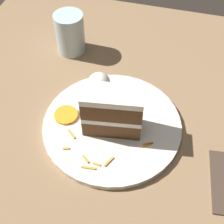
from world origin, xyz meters
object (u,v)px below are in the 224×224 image
at_px(plate, 112,125).
at_px(orange_garnish, 66,115).
at_px(cake_slice, 112,111).
at_px(cream_dollop, 99,84).
at_px(drinking_glass, 70,36).

bearing_deg(plate, orange_garnish, 93.95).
distance_m(cake_slice, cream_dollop, 0.11).
xyz_separation_m(cake_slice, orange_garnish, (0.00, 0.10, -0.05)).
relative_size(plate, orange_garnish, 5.74).
distance_m(plate, drinking_glass, 0.27).
height_order(plate, cream_dollop, cream_dollop).
relative_size(cake_slice, cream_dollop, 2.15).
distance_m(plate, cake_slice, 0.06).
height_order(plate, drinking_glass, drinking_glass).
relative_size(cream_dollop, orange_garnish, 1.13).
distance_m(cake_slice, orange_garnish, 0.11).
bearing_deg(orange_garnish, cream_dollop, -29.46).
bearing_deg(plate, cake_slice, -159.72).
relative_size(cake_slice, orange_garnish, 2.43).
xyz_separation_m(cream_dollop, orange_garnish, (-0.08, 0.05, -0.02)).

